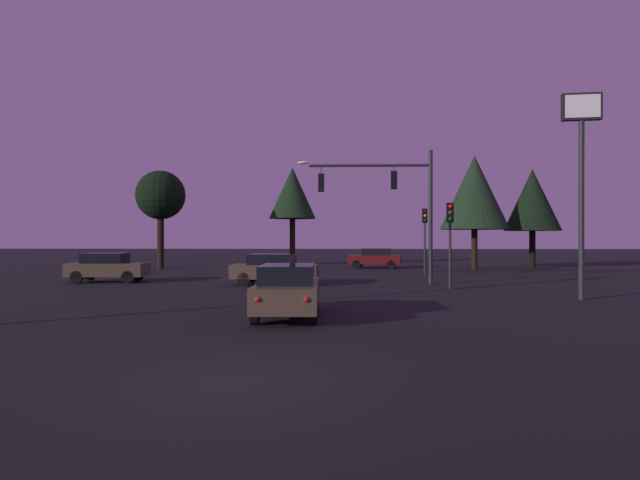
# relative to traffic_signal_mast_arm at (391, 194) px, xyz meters

# --- Properties ---
(ground_plane) EXTENTS (168.00, 168.00, 0.00)m
(ground_plane) POSITION_rel_traffic_signal_mast_arm_xyz_m (-4.11, 6.33, -4.51)
(ground_plane) COLOR black
(ground_plane) RESTS_ON ground
(traffic_signal_mast_arm) EXTENTS (6.74, 0.43, 6.68)m
(traffic_signal_mast_arm) POSITION_rel_traffic_signal_mast_arm_xyz_m (0.00, 0.00, 0.00)
(traffic_signal_mast_arm) COLOR #232326
(traffic_signal_mast_arm) RESTS_ON ground
(traffic_light_corner_left) EXTENTS (0.31, 0.36, 3.89)m
(traffic_light_corner_left) POSITION_rel_traffic_signal_mast_arm_xyz_m (2.44, -2.37, -1.74)
(traffic_light_corner_left) COLOR #232326
(traffic_light_corner_left) RESTS_ON ground
(traffic_light_corner_right) EXTENTS (0.31, 0.36, 4.15)m
(traffic_light_corner_right) POSITION_rel_traffic_signal_mast_arm_xyz_m (2.68, 6.74, -1.56)
(traffic_light_corner_right) COLOR #232326
(traffic_light_corner_right) RESTS_ON ground
(car_nearside_lane) EXTENTS (1.90, 4.50, 1.52)m
(car_nearside_lane) POSITION_rel_traffic_signal_mast_arm_xyz_m (-3.98, -11.30, -3.72)
(car_nearside_lane) COLOR #473828
(car_nearside_lane) RESTS_ON ground
(car_crossing_left) EXTENTS (4.07, 2.01, 1.52)m
(car_crossing_left) POSITION_rel_traffic_signal_mast_arm_xyz_m (-14.68, 0.44, -3.72)
(car_crossing_left) COLOR #473828
(car_crossing_left) RESTS_ON ground
(car_crossing_right) EXTENTS (4.34, 1.92, 1.52)m
(car_crossing_right) POSITION_rel_traffic_signal_mast_arm_xyz_m (-5.78, -0.72, -3.72)
(car_crossing_right) COLOR #473828
(car_crossing_right) RESTS_ON ground
(car_far_lane) EXTENTS (4.23, 2.43, 1.52)m
(car_far_lane) POSITION_rel_traffic_signal_mast_arm_xyz_m (0.04, 14.32, -3.72)
(car_far_lane) COLOR #4C0F0F
(car_far_lane) RESTS_ON ground
(store_sign_illuminated) EXTENTS (1.42, 0.39, 7.65)m
(store_sign_illuminated) POSITION_rel_traffic_signal_mast_arm_xyz_m (6.42, -6.56, 1.04)
(store_sign_illuminated) COLOR #232326
(store_sign_illuminated) RESTS_ON ground
(tree_behind_sign) EXTENTS (4.23, 4.23, 7.62)m
(tree_behind_sign) POSITION_rel_traffic_signal_mast_arm_xyz_m (12.10, 14.80, 0.71)
(tree_behind_sign) COLOR black
(tree_behind_sign) RESTS_ON ground
(tree_left_far) EXTENTS (3.71, 3.71, 7.43)m
(tree_left_far) POSITION_rel_traffic_signal_mast_arm_xyz_m (-16.27, 12.91, 0.99)
(tree_left_far) COLOR black
(tree_left_far) RESTS_ON ground
(tree_center_horizon) EXTENTS (4.02, 4.02, 8.42)m
(tree_center_horizon) POSITION_rel_traffic_signal_mast_arm_xyz_m (-6.81, 18.80, 1.64)
(tree_center_horizon) COLOR black
(tree_center_horizon) RESTS_ON ground
(tree_right_cluster) EXTENTS (5.06, 5.06, 8.49)m
(tree_right_cluster) POSITION_rel_traffic_signal_mast_arm_xyz_m (7.36, 13.39, 1.20)
(tree_right_cluster) COLOR black
(tree_right_cluster) RESTS_ON ground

